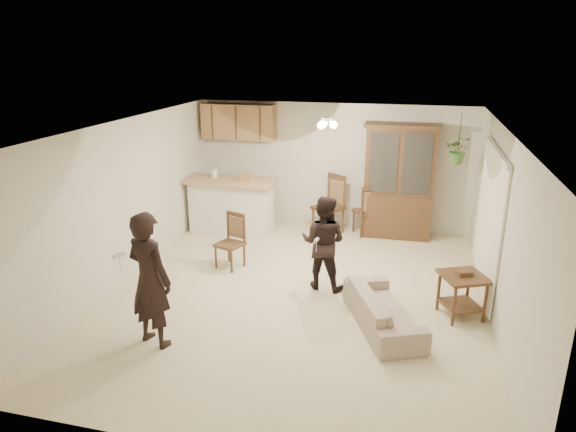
% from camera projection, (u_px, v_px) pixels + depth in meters
% --- Properties ---
extents(floor, '(6.50, 6.50, 0.00)m').
position_uv_depth(floor, '(295.00, 294.00, 7.70)').
color(floor, beige).
rests_on(floor, ground).
extents(ceiling, '(5.50, 6.50, 0.02)m').
position_uv_depth(ceiling, '(296.00, 128.00, 6.91)').
color(ceiling, silver).
rests_on(ceiling, wall_back).
extents(wall_back, '(5.50, 0.02, 2.50)m').
position_uv_depth(wall_back, '(333.00, 166.00, 10.30)').
color(wall_back, beige).
rests_on(wall_back, ground).
extents(wall_front, '(5.50, 0.02, 2.50)m').
position_uv_depth(wall_front, '(207.00, 333.00, 4.32)').
color(wall_front, beige).
rests_on(wall_front, ground).
extents(wall_left, '(0.02, 6.50, 2.50)m').
position_uv_depth(wall_left, '(123.00, 202.00, 7.94)').
color(wall_left, beige).
rests_on(wall_left, ground).
extents(wall_right, '(0.02, 6.50, 2.50)m').
position_uv_depth(wall_right, '(501.00, 232.00, 6.67)').
color(wall_right, beige).
rests_on(wall_right, ground).
extents(breakfast_bar, '(1.60, 0.55, 1.00)m').
position_uv_depth(breakfast_bar, '(232.00, 208.00, 10.13)').
color(breakfast_bar, silver).
rests_on(breakfast_bar, floor).
extents(bar_top, '(1.75, 0.70, 0.08)m').
position_uv_depth(bar_top, '(231.00, 181.00, 9.96)').
color(bar_top, tan).
rests_on(bar_top, breakfast_bar).
extents(upper_cabinets, '(1.50, 0.34, 0.70)m').
position_uv_depth(upper_cabinets, '(239.00, 122.00, 10.30)').
color(upper_cabinets, olive).
rests_on(upper_cabinets, wall_back).
extents(vertical_blinds, '(0.06, 2.30, 2.10)m').
position_uv_depth(vertical_blinds, '(488.00, 221.00, 7.56)').
color(vertical_blinds, white).
rests_on(vertical_blinds, wall_right).
extents(ceiling_fixture, '(0.36, 0.36, 0.20)m').
position_uv_depth(ceiling_fixture, '(326.00, 123.00, 8.00)').
color(ceiling_fixture, '#FAE0BB').
rests_on(ceiling_fixture, ceiling).
extents(hanging_plant, '(0.43, 0.37, 0.48)m').
position_uv_depth(hanging_plant, '(458.00, 150.00, 8.80)').
color(hanging_plant, '#385F26').
rests_on(hanging_plant, ceiling).
extents(plant_cord, '(0.01, 0.01, 0.65)m').
position_uv_depth(plant_cord, '(460.00, 131.00, 8.70)').
color(plant_cord, black).
rests_on(plant_cord, ceiling).
extents(sofa, '(1.42, 2.01, 0.73)m').
position_uv_depth(sofa, '(384.00, 300.00, 6.75)').
color(sofa, beige).
rests_on(sofa, floor).
extents(adult, '(0.76, 0.62, 1.80)m').
position_uv_depth(adult, '(150.00, 277.00, 6.18)').
color(adult, black).
rests_on(adult, floor).
extents(child, '(0.72, 0.59, 1.35)m').
position_uv_depth(child, '(323.00, 246.00, 7.75)').
color(child, black).
rests_on(child, floor).
extents(china_hutch, '(1.40, 0.57, 2.19)m').
position_uv_depth(china_hutch, '(399.00, 182.00, 9.76)').
color(china_hutch, '#372514').
rests_on(china_hutch, floor).
extents(side_table, '(0.74, 0.74, 0.68)m').
position_uv_depth(side_table, '(462.00, 295.00, 7.00)').
color(side_table, '#372514').
rests_on(side_table, floor).
extents(chair_bar, '(0.52, 0.52, 0.92)m').
position_uv_depth(chair_bar, '(230.00, 253.00, 8.58)').
color(chair_bar, '#372514').
rests_on(chair_bar, floor).
extents(chair_hutch_left, '(0.71, 0.71, 1.15)m').
position_uv_depth(chair_hutch_left, '(328.00, 217.00, 10.18)').
color(chair_hutch_left, '#372514').
rests_on(chair_hutch_left, floor).
extents(chair_hutch_right, '(0.62, 0.62, 1.02)m').
position_uv_depth(chair_hutch_right, '(366.00, 220.00, 10.10)').
color(chair_hutch_right, '#372514').
rests_on(chair_hutch_right, floor).
extents(controller_adult, '(0.09, 0.16, 0.05)m').
position_uv_depth(controller_adult, '(119.00, 255.00, 5.73)').
color(controller_adult, white).
rests_on(controller_adult, adult).
extents(controller_child, '(0.06, 0.13, 0.04)m').
position_uv_depth(controller_child, '(316.00, 240.00, 7.38)').
color(controller_child, white).
rests_on(controller_child, child).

